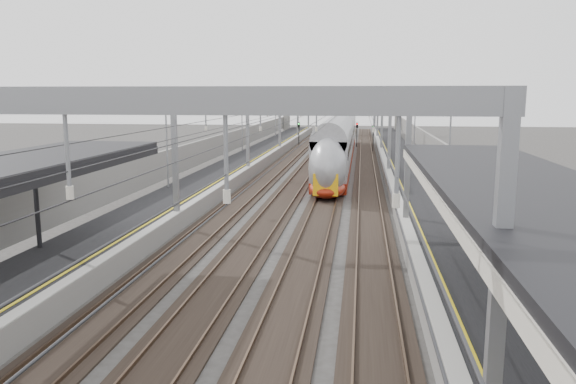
# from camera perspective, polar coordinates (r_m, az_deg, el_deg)

# --- Properties ---
(platform_left) EXTENTS (4.00, 120.00, 1.00)m
(platform_left) POSITION_cam_1_polar(r_m,az_deg,el_deg) (54.46, -5.20, 2.50)
(platform_left) COLOR black
(platform_left) RESTS_ON ground
(platform_right) EXTENTS (4.00, 120.00, 1.00)m
(platform_right) POSITION_cam_1_polar(r_m,az_deg,el_deg) (53.31, 11.85, 2.17)
(platform_right) COLOR black
(platform_right) RESTS_ON ground
(tracks) EXTENTS (11.40, 140.00, 0.20)m
(tracks) POSITION_cam_1_polar(r_m,az_deg,el_deg) (53.35, 3.23, 1.88)
(tracks) COLOR black
(tracks) RESTS_ON ground
(overhead_line) EXTENTS (13.00, 140.00, 6.60)m
(overhead_line) POSITION_cam_1_polar(r_m,az_deg,el_deg) (59.45, 3.77, 8.60)
(overhead_line) COLOR gray
(overhead_line) RESTS_ON platform_left
(overbridge) EXTENTS (22.00, 2.20, 6.90)m
(overbridge) POSITION_cam_1_polar(r_m,az_deg,el_deg) (107.78, 5.47, 8.70)
(overbridge) COLOR gray
(overbridge) RESTS_ON ground
(wall_left) EXTENTS (0.30, 120.00, 3.20)m
(wall_left) POSITION_cam_1_polar(r_m,az_deg,el_deg) (55.12, -8.47, 3.68)
(wall_left) COLOR gray
(wall_left) RESTS_ON ground
(wall_right) EXTENTS (0.30, 120.00, 3.20)m
(wall_right) POSITION_cam_1_polar(r_m,az_deg,el_deg) (53.52, 15.31, 3.25)
(wall_right) COLOR gray
(wall_right) RESTS_ON ground
(train) EXTENTS (2.76, 50.27, 4.36)m
(train) POSITION_cam_1_polar(r_m,az_deg,el_deg) (61.68, 5.25, 4.89)
(train) COLOR maroon
(train) RESTS_ON ground
(signal_green) EXTENTS (0.32, 0.32, 3.48)m
(signal_green) POSITION_cam_1_polar(r_m,az_deg,el_deg) (82.00, 1.11, 6.36)
(signal_green) COLOR black
(signal_green) RESTS_ON ground
(signal_red_near) EXTENTS (0.32, 0.32, 3.48)m
(signal_red_near) POSITION_cam_1_polar(r_m,az_deg,el_deg) (81.75, 7.02, 6.27)
(signal_red_near) COLOR black
(signal_red_near) RESTS_ON ground
(signal_red_far) EXTENTS (0.32, 0.32, 3.48)m
(signal_red_far) POSITION_cam_1_polar(r_m,az_deg,el_deg) (75.00, 8.66, 5.92)
(signal_red_far) COLOR black
(signal_red_far) RESTS_ON ground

